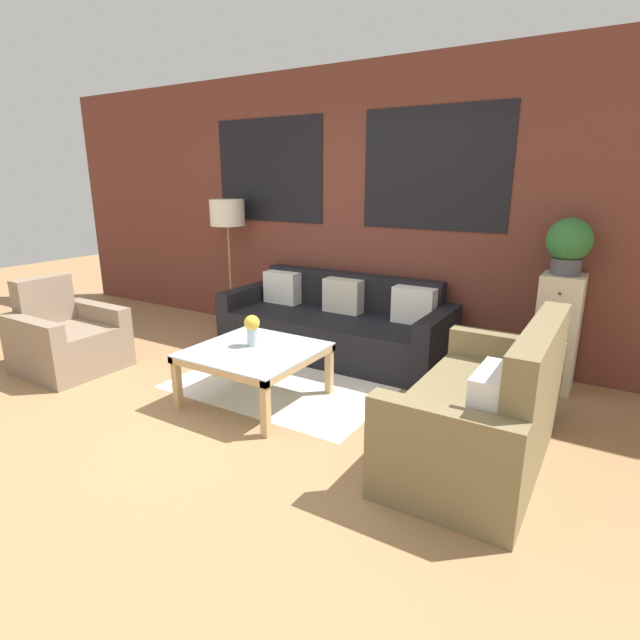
{
  "coord_description": "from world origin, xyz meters",
  "views": [
    {
      "loc": [
        2.57,
        -2.22,
        1.72
      ],
      "look_at": [
        0.41,
        1.27,
        0.55
      ],
      "focal_mm": 28.0,
      "sensor_mm": 36.0,
      "label": 1
    }
  ],
  "objects_px": {
    "couch_dark": "(336,326)",
    "coffee_table": "(255,356)",
    "settee_vintage": "(485,414)",
    "floor_lamp": "(228,218)",
    "armchair_corner": "(67,340)",
    "potted_plant": "(569,244)",
    "drawer_cabinet": "(557,332)",
    "flower_vase": "(252,328)"
  },
  "relations": [
    {
      "from": "drawer_cabinet",
      "to": "potted_plant",
      "type": "bearing_deg",
      "value": 90.0
    },
    {
      "from": "couch_dark",
      "to": "floor_lamp",
      "type": "bearing_deg",
      "value": 173.98
    },
    {
      "from": "settee_vintage",
      "to": "coffee_table",
      "type": "bearing_deg",
      "value": -177.77
    },
    {
      "from": "settee_vintage",
      "to": "drawer_cabinet",
      "type": "height_order",
      "value": "drawer_cabinet"
    },
    {
      "from": "potted_plant",
      "to": "settee_vintage",
      "type": "bearing_deg",
      "value": -98.06
    },
    {
      "from": "couch_dark",
      "to": "potted_plant",
      "type": "xyz_separation_m",
      "value": [
        1.99,
        0.23,
        0.94
      ]
    },
    {
      "from": "armchair_corner",
      "to": "couch_dark",
      "type": "bearing_deg",
      "value": 41.38
    },
    {
      "from": "coffee_table",
      "to": "floor_lamp",
      "type": "height_order",
      "value": "floor_lamp"
    },
    {
      "from": "coffee_table",
      "to": "couch_dark",
      "type": "bearing_deg",
      "value": 90.88
    },
    {
      "from": "drawer_cabinet",
      "to": "potted_plant",
      "type": "distance_m",
      "value": 0.73
    },
    {
      "from": "drawer_cabinet",
      "to": "flower_vase",
      "type": "height_order",
      "value": "drawer_cabinet"
    },
    {
      "from": "potted_plant",
      "to": "flower_vase",
      "type": "distance_m",
      "value": 2.6
    },
    {
      "from": "settee_vintage",
      "to": "flower_vase",
      "type": "height_order",
      "value": "settee_vintage"
    },
    {
      "from": "potted_plant",
      "to": "flower_vase",
      "type": "xyz_separation_m",
      "value": [
        -2.03,
        -1.49,
        -0.63
      ]
    },
    {
      "from": "drawer_cabinet",
      "to": "armchair_corner",
      "type": "bearing_deg",
      "value": -153.92
    },
    {
      "from": "coffee_table",
      "to": "drawer_cabinet",
      "type": "xyz_separation_m",
      "value": [
        1.97,
        1.54,
        0.11
      ]
    },
    {
      "from": "couch_dark",
      "to": "floor_lamp",
      "type": "relative_size",
      "value": 1.54
    },
    {
      "from": "floor_lamp",
      "to": "coffee_table",
      "type": "bearing_deg",
      "value": -43.77
    },
    {
      "from": "potted_plant",
      "to": "floor_lamp",
      "type": "bearing_deg",
      "value": -178.85
    },
    {
      "from": "settee_vintage",
      "to": "coffee_table",
      "type": "distance_m",
      "value": 1.77
    },
    {
      "from": "armchair_corner",
      "to": "flower_vase",
      "type": "relative_size",
      "value": 3.33
    },
    {
      "from": "couch_dark",
      "to": "floor_lamp",
      "type": "xyz_separation_m",
      "value": [
        -1.51,
        0.16,
        1.01
      ]
    },
    {
      "from": "coffee_table",
      "to": "potted_plant",
      "type": "bearing_deg",
      "value": 37.99
    },
    {
      "from": "settee_vintage",
      "to": "drawer_cabinet",
      "type": "relative_size",
      "value": 1.61
    },
    {
      "from": "armchair_corner",
      "to": "floor_lamp",
      "type": "relative_size",
      "value": 0.56
    },
    {
      "from": "drawer_cabinet",
      "to": "coffee_table",
      "type": "bearing_deg",
      "value": -142.01
    },
    {
      "from": "settee_vintage",
      "to": "potted_plant",
      "type": "height_order",
      "value": "potted_plant"
    },
    {
      "from": "drawer_cabinet",
      "to": "flower_vase",
      "type": "distance_m",
      "value": 2.52
    },
    {
      "from": "settee_vintage",
      "to": "floor_lamp",
      "type": "height_order",
      "value": "floor_lamp"
    },
    {
      "from": "floor_lamp",
      "to": "couch_dark",
      "type": "bearing_deg",
      "value": -6.02
    },
    {
      "from": "drawer_cabinet",
      "to": "potted_plant",
      "type": "relative_size",
      "value": 2.15
    },
    {
      "from": "couch_dark",
      "to": "coffee_table",
      "type": "relative_size",
      "value": 2.48
    },
    {
      "from": "armchair_corner",
      "to": "settee_vintage",
      "type": "bearing_deg",
      "value": 6.74
    },
    {
      "from": "armchair_corner",
      "to": "flower_vase",
      "type": "distance_m",
      "value": 1.94
    },
    {
      "from": "coffee_table",
      "to": "flower_vase",
      "type": "xyz_separation_m",
      "value": [
        -0.06,
        0.05,
        0.21
      ]
    },
    {
      "from": "potted_plant",
      "to": "coffee_table",
      "type": "bearing_deg",
      "value": -142.01
    },
    {
      "from": "drawer_cabinet",
      "to": "flower_vase",
      "type": "bearing_deg",
      "value": -143.72
    },
    {
      "from": "armchair_corner",
      "to": "drawer_cabinet",
      "type": "xyz_separation_m",
      "value": [
        3.89,
        1.91,
        0.21
      ]
    },
    {
      "from": "settee_vintage",
      "to": "drawer_cabinet",
      "type": "distance_m",
      "value": 1.5
    },
    {
      "from": "coffee_table",
      "to": "flower_vase",
      "type": "relative_size",
      "value": 3.68
    },
    {
      "from": "settee_vintage",
      "to": "flower_vase",
      "type": "xyz_separation_m",
      "value": [
        -1.82,
        -0.02,
        0.28
      ]
    },
    {
      "from": "flower_vase",
      "to": "drawer_cabinet",
      "type": "bearing_deg",
      "value": 36.28
    }
  ]
}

